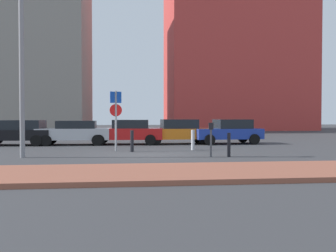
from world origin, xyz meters
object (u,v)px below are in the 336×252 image
object	(u,v)px
parked_car_blue	(229,131)
parking_sign_post	(116,113)
parked_car_red	(127,132)
traffic_bollard_near	(132,141)
parked_car_silver	(74,132)
traffic_bollard_mid	(193,140)
traffic_bollard_far	(229,145)
parking_meter	(211,135)
parked_car_black	(18,132)
parked_car_orange	(178,131)
street_lamp	(22,51)

from	to	relation	value
parked_car_blue	parking_sign_post	size ratio (longest dim) A/B	1.45
parked_car_red	parking_sign_post	size ratio (longest dim) A/B	1.53
parked_car_red	traffic_bollard_near	bearing A→B (deg)	-87.26
parked_car_silver	parked_car_blue	bearing A→B (deg)	-1.08
traffic_bollard_mid	traffic_bollard_far	xyz separation A→B (m)	(0.94, -3.26, -0.01)
parking_meter	traffic_bollard_near	bearing A→B (deg)	141.72
parked_car_black	parked_car_silver	size ratio (longest dim) A/B	1.01
parked_car_orange	traffic_bollard_mid	bearing A→B (deg)	-87.72
parked_car_orange	traffic_bollard_far	size ratio (longest dim) A/B	4.35
parked_car_red	street_lamp	world-z (taller)	street_lamp
parked_car_silver	street_lamp	world-z (taller)	street_lamp
traffic_bollard_far	parked_car_blue	bearing A→B (deg)	74.32
parking_sign_post	traffic_bollard_near	bearing A→B (deg)	-32.71
street_lamp	parked_car_blue	bearing A→B (deg)	31.98
parked_car_black	parked_car_silver	world-z (taller)	parked_car_black
parked_car_orange	traffic_bollard_far	world-z (taller)	parked_car_orange
parking_sign_post	traffic_bollard_far	distance (m)	5.84
parking_sign_post	street_lamp	bearing A→B (deg)	-146.79
parked_car_silver	parked_car_blue	distance (m)	9.38
parking_sign_post	traffic_bollard_mid	size ratio (longest dim) A/B	2.88
parked_car_black	traffic_bollard_far	size ratio (longest dim) A/B	4.25
parking_meter	parked_car_silver	bearing A→B (deg)	131.84
parking_meter	parked_car_blue	bearing A→B (deg)	68.83
parked_car_orange	street_lamp	world-z (taller)	street_lamp
parking_sign_post	traffic_bollard_mid	xyz separation A→B (m)	(3.84, 0.20, -1.33)
parked_car_black	parking_meter	bearing A→B (deg)	-37.14
parked_car_blue	parking_meter	bearing A→B (deg)	-111.17
parked_car_black	parking_meter	size ratio (longest dim) A/B	3.00
parking_meter	traffic_bollard_far	bearing A→B (deg)	-0.71
traffic_bollard_near	parked_car_silver	bearing A→B (deg)	124.91
parked_car_orange	parked_car_silver	bearing A→B (deg)	-179.18
parked_car_blue	parking_meter	xyz separation A→B (m)	(-2.78, -7.19, 0.14)
parked_car_silver	parking_sign_post	bearing A→B (deg)	-59.09
traffic_bollard_far	traffic_bollard_near	bearing A→B (deg)	147.33
parked_car_black	traffic_bollard_mid	size ratio (longest dim) A/B	4.20
parked_car_black	parked_car_silver	distance (m)	3.26
parked_car_red	traffic_bollard_far	world-z (taller)	parked_car_red
traffic_bollard_far	parked_car_black	bearing A→B (deg)	144.86
parked_car_blue	traffic_bollard_near	xyz separation A→B (m)	(-6.03, -4.63, -0.27)
traffic_bollard_near	traffic_bollard_mid	size ratio (longest dim) A/B	1.01
parked_car_blue	traffic_bollard_mid	xyz separation A→B (m)	(-2.96, -3.94, -0.28)
parking_sign_post	traffic_bollard_near	xyz separation A→B (m)	(0.78, -0.50, -1.33)
traffic_bollard_near	parking_meter	bearing A→B (deg)	-38.28
parked_car_silver	street_lamp	distance (m)	7.72
parked_car_red	parked_car_orange	xyz separation A→B (m)	(3.13, 0.03, 0.01)
parked_car_black	parked_car_orange	distance (m)	9.51
parked_car_orange	street_lamp	xyz separation A→B (m)	(-7.40, -6.84, 3.56)
parked_car_black	traffic_bollard_near	bearing A→B (deg)	-36.57
parked_car_silver	traffic_bollard_near	size ratio (longest dim) A/B	4.11
parked_car_orange	traffic_bollard_near	xyz separation A→B (m)	(-2.90, -4.90, -0.27)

